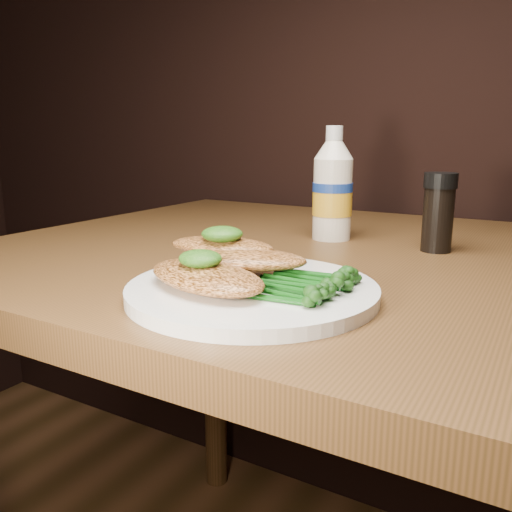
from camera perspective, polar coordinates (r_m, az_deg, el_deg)
The scene contains 10 objects.
dining_table at distance 0.89m, azimuth 13.63°, elevation -24.49°, with size 1.20×0.80×0.75m, color #452D14, non-canonical shape.
plate at distance 0.53m, azimuth -0.41°, elevation -3.75°, with size 0.25×0.25×0.01m, color white.
chicken_front at distance 0.52m, azimuth -5.43°, elevation -2.23°, with size 0.15×0.08×0.02m, color #D28042.
chicken_mid at distance 0.56m, azimuth -1.22°, elevation -0.34°, with size 0.13×0.07×0.02m, color #D28042.
chicken_back at distance 0.59m, azimuth -3.76°, elevation 1.11°, with size 0.12×0.06×0.02m, color #D28042.
pesto_front at distance 0.52m, azimuth -6.05°, elevation -0.29°, with size 0.05×0.04×0.02m, color #08360A.
pesto_back at distance 0.58m, azimuth -3.69°, elevation 2.38°, with size 0.05×0.04×0.02m, color #08360A.
broccolini_bundle at distance 0.51m, azimuth 4.49°, elevation -2.71°, with size 0.12×0.09×0.02m, color #104D11, non-canonical shape.
mayo_bottle at distance 0.83m, azimuth 8.32°, elevation 7.77°, with size 0.06×0.06×0.17m, color white, non-canonical shape.
pepper_grinder at distance 0.77m, azimuth 19.14°, elevation 4.46°, with size 0.04×0.04×0.11m, color black, non-canonical shape.
Camera 1 is at (0.18, 0.37, 0.91)m, focal length 36.94 mm.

